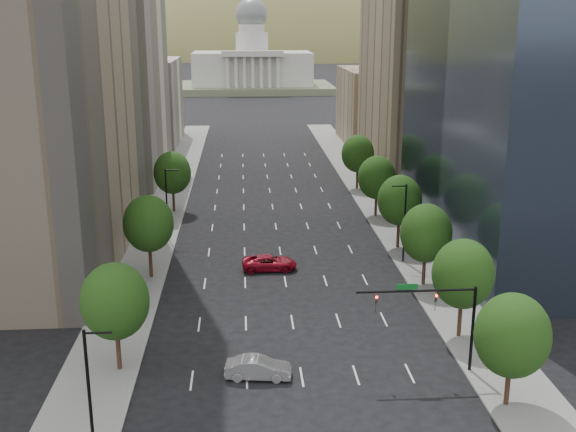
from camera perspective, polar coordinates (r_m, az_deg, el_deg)
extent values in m
cube|color=slate|center=(82.33, -11.51, -2.99)|extent=(6.00, 200.00, 0.15)
cube|color=slate|center=(83.89, 9.98, -2.55)|extent=(6.00, 200.00, 0.15)
cube|color=beige|center=(122.35, -13.85, 11.31)|extent=(14.00, 30.00, 35.00)
cube|color=beige|center=(155.61, -11.61, 9.17)|extent=(14.00, 26.00, 18.00)
cube|color=#8C7759|center=(121.35, 10.31, 10.29)|extent=(14.00, 30.00, 30.00)
cube|color=#8C7759|center=(154.14, 7.23, 8.93)|extent=(14.00, 26.00, 16.00)
cylinder|color=#382316|center=(52.03, 17.61, -12.84)|extent=(0.36, 0.36, 3.75)
ellipsoid|color=#14340E|center=(50.48, 17.94, -9.32)|extent=(5.20, 5.20, 5.98)
cylinder|color=#382316|center=(61.25, 13.94, -7.93)|extent=(0.36, 0.36, 4.00)
ellipsoid|color=#14340E|center=(59.87, 14.18, -4.63)|extent=(5.20, 5.20, 5.98)
cylinder|color=#382316|center=(71.95, 11.11, -4.17)|extent=(0.36, 0.36, 3.90)
ellipsoid|color=#14340E|center=(70.80, 11.26, -1.38)|extent=(5.20, 5.20, 5.98)
cylinder|color=#382316|center=(82.96, 9.04, -1.29)|extent=(0.36, 0.36, 4.10)
ellipsoid|color=#14340E|center=(81.92, 9.16, 1.29)|extent=(5.20, 5.20, 5.98)
cylinder|color=#382316|center=(96.17, 7.23, 1.07)|extent=(0.36, 0.36, 3.80)
ellipsoid|color=#14340E|center=(95.33, 7.31, 3.15)|extent=(5.20, 5.20, 5.98)
cylinder|color=#382316|center=(111.44, 5.70, 3.22)|extent=(0.36, 0.36, 4.00)
ellipsoid|color=#14340E|center=(110.69, 5.75, 5.12)|extent=(5.20, 5.20, 5.98)
cylinder|color=#382316|center=(55.75, -13.77, -10.38)|extent=(0.36, 0.36, 4.00)
ellipsoid|color=#14340E|center=(54.22, -14.03, -6.81)|extent=(5.20, 5.20, 5.98)
cylinder|color=#382316|center=(73.99, -11.23, -3.51)|extent=(0.36, 0.36, 4.15)
ellipsoid|color=#14340E|center=(72.81, -11.39, -0.61)|extent=(5.20, 5.20, 5.98)
cylinder|color=#382316|center=(98.77, -9.38, 1.43)|extent=(0.36, 0.36, 3.95)
ellipsoid|color=#14340E|center=(97.93, -9.48, 3.53)|extent=(5.20, 5.20, 5.98)
cylinder|color=black|center=(77.49, 9.56, -0.65)|extent=(0.20, 0.20, 9.00)
cylinder|color=black|center=(76.21, 9.12, 2.44)|extent=(1.60, 0.14, 0.14)
cylinder|color=black|center=(44.11, -15.97, -14.30)|extent=(0.20, 0.20, 9.00)
cylinder|color=black|center=(41.99, -15.34, -9.24)|extent=(1.60, 0.14, 0.14)
cylinder|color=black|center=(85.57, -9.92, 0.91)|extent=(0.20, 0.20, 9.00)
cylinder|color=black|center=(84.50, -9.52, 3.74)|extent=(1.60, 0.14, 0.14)
cylinder|color=black|center=(55.17, 14.91, -9.03)|extent=(0.24, 0.24, 7.00)
cylinder|color=black|center=(52.63, 10.49, -6.07)|extent=(9.00, 0.18, 0.18)
imported|color=black|center=(53.22, 12.04, -6.54)|extent=(0.18, 0.22, 1.10)
imported|color=black|center=(52.20, 7.24, -6.76)|extent=(0.18, 0.22, 1.10)
sphere|color=#FF0C07|center=(52.98, 12.10, -6.42)|extent=(0.20, 0.20, 0.20)
sphere|color=#FF0C07|center=(51.96, 7.29, -6.64)|extent=(0.20, 0.20, 0.20)
cube|color=#0C591E|center=(52.34, 9.76, -5.75)|extent=(1.60, 0.06, 0.45)
cube|color=#596647|center=(268.45, -2.93, 10.48)|extent=(60.00, 40.00, 2.50)
cube|color=silver|center=(267.87, -2.96, 12.03)|extent=(44.00, 26.00, 12.00)
cube|color=silver|center=(253.56, -2.92, 13.17)|extent=(22.00, 4.00, 2.00)
cylinder|color=silver|center=(267.41, -2.99, 14.06)|extent=(12.00, 12.00, 7.00)
cylinder|color=silver|center=(267.31, -3.00, 15.13)|extent=(9.60, 9.60, 3.00)
sphere|color=slate|center=(267.29, -3.02, 16.22)|extent=(11.60, 11.60, 11.60)
ellipsoid|color=olive|center=(595.99, -17.19, 9.42)|extent=(380.00, 342.00, 190.00)
ellipsoid|color=olive|center=(622.58, 0.30, 9.55)|extent=(440.00, 396.00, 240.00)
ellipsoid|color=olive|center=(693.98, 14.44, 10.29)|extent=(360.00, 324.00, 200.00)
imported|color=#949599|center=(53.72, -2.46, -12.36)|extent=(5.16, 2.29, 1.65)
imported|color=maroon|center=(75.35, -1.54, -3.85)|extent=(5.96, 2.83, 1.64)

